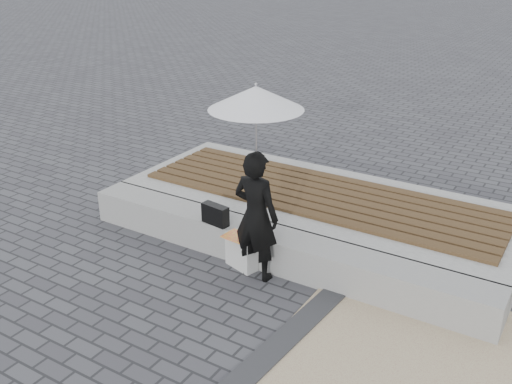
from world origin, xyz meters
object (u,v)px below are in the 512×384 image
at_px(woman, 256,216).
at_px(canvas_tote, 241,251).
at_px(parasol, 256,98).
at_px(seating_ledge, 272,248).
at_px(handbag, 215,214).

relative_size(woman, canvas_tote, 3.61).
height_order(woman, parasol, parasol).
bearing_deg(canvas_tote, woman, 2.07).
bearing_deg(woman, seating_ledge, -92.41).
bearing_deg(parasol, handbag, 166.67).
height_order(woman, handbag, woman).
bearing_deg(woman, canvas_tote, -12.85).
bearing_deg(seating_ledge, woman, -94.29).
xyz_separation_m(parasol, handbag, (-0.64, 0.15, -1.48)).
bearing_deg(handbag, seating_ledge, 21.74).
bearing_deg(canvas_tote, handbag, -175.75).
height_order(parasol, handbag, parasol).
distance_m(seating_ledge, woman, 0.61).
height_order(woman, canvas_tote, woman).
xyz_separation_m(woman, parasol, (-0.00, 0.00, 1.27)).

